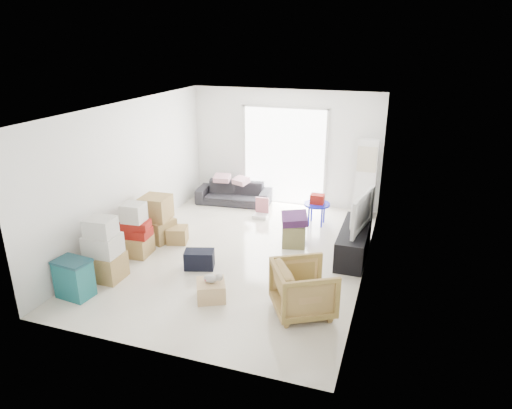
{
  "coord_description": "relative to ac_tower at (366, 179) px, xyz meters",
  "views": [
    {
      "loc": [
        2.73,
        -7.18,
        3.8
      ],
      "look_at": [
        0.24,
        0.2,
        0.93
      ],
      "focal_mm": 32.0,
      "sensor_mm": 36.0,
      "label": 1
    }
  ],
  "objects": [
    {
      "name": "ac_tower",
      "position": [
        0.0,
        0.0,
        0.0
      ],
      "size": [
        0.45,
        0.3,
        1.75
      ],
      "primitive_type": "cube",
      "color": "white",
      "rests_on": "room_shell"
    },
    {
      "name": "plush_bunny",
      "position": [
        -1.8,
        -4.26,
        -0.52
      ],
      "size": [
        0.3,
        0.17,
        0.15
      ],
      "rotation": [
        0.0,
        0.0,
        0.14
      ],
      "color": "#B2ADA8",
      "rests_on": "wood_crate"
    },
    {
      "name": "ottoman",
      "position": [
        -1.1,
        -1.98,
        -0.66
      ],
      "size": [
        0.52,
        0.52,
        0.44
      ],
      "primitive_type": "cube",
      "rotation": [
        0.0,
        0.0,
        0.22
      ],
      "color": "olive",
      "rests_on": "room_shell"
    },
    {
      "name": "box_stack_a",
      "position": [
        -3.75,
        -4.24,
        -0.39
      ],
      "size": [
        0.59,
        0.49,
        1.08
      ],
      "rotation": [
        0.0,
        0.0,
        -0.02
      ],
      "color": "tan",
      "rests_on": "room_shell"
    },
    {
      "name": "television",
      "position": [
        0.05,
        -2.05,
        -0.26
      ],
      "size": [
        0.87,
        1.26,
        0.15
      ],
      "primitive_type": "imported",
      "rotation": [
        0.0,
        0.0,
        1.39
      ],
      "color": "black",
      "rests_on": "tv_console"
    },
    {
      "name": "sliding_door",
      "position": [
        -1.95,
        0.33,
        0.37
      ],
      "size": [
        2.1,
        0.04,
        2.33
      ],
      "color": "white",
      "rests_on": "room_shell"
    },
    {
      "name": "box_stack_c",
      "position": [
        -3.72,
        -2.6,
        -0.43
      ],
      "size": [
        0.72,
        0.65,
        0.91
      ],
      "rotation": [
        0.0,
        0.0,
        -0.13
      ],
      "color": "tan",
      "rests_on": "room_shell"
    },
    {
      "name": "wood_crate",
      "position": [
        -1.83,
        -4.26,
        -0.73
      ],
      "size": [
        0.58,
        0.58,
        0.29
      ],
      "primitive_type": "cube",
      "rotation": [
        0.0,
        0.0,
        0.47
      ],
      "color": "tan",
      "rests_on": "room_shell"
    },
    {
      "name": "pillow_right",
      "position": [
        -2.85,
        -0.18,
        -0.13
      ],
      "size": [
        0.42,
        0.38,
        0.12
      ],
      "primitive_type": "cube",
      "rotation": [
        0.0,
        0.0,
        -0.38
      ],
      "color": "#CA939D",
      "rests_on": "sofa"
    },
    {
      "name": "duffel_bag",
      "position": [
        -2.43,
        -3.41,
        -0.71
      ],
      "size": [
        0.57,
        0.44,
        0.32
      ],
      "primitive_type": "cube",
      "rotation": [
        0.0,
        0.0,
        0.3
      ],
      "color": "black",
      "rests_on": "room_shell"
    },
    {
      "name": "blanket",
      "position": [
        -1.1,
        -1.98,
        -0.37
      ],
      "size": [
        0.6,
        0.6,
        0.14
      ],
      "primitive_type": "cube",
      "rotation": [
        0.0,
        0.0,
        0.31
      ],
      "color": "#3B1B45",
      "rests_on": "ottoman"
    },
    {
      "name": "pillow_left",
      "position": [
        -3.36,
        -0.13,
        -0.12
      ],
      "size": [
        0.44,
        0.37,
        0.12
      ],
      "primitive_type": "cube",
      "rotation": [
        0.0,
        0.0,
        0.14
      ],
      "color": "#CA939D",
      "rests_on": "sofa"
    },
    {
      "name": "box_stack_b",
      "position": [
        -3.75,
        -3.3,
        -0.44
      ],
      "size": [
        0.58,
        0.53,
        1.0
      ],
      "rotation": [
        0.0,
        0.0,
        0.07
      ],
      "color": "tan",
      "rests_on": "room_shell"
    },
    {
      "name": "toy_walker",
      "position": [
        -2.15,
        -0.79,
        -0.75
      ],
      "size": [
        0.33,
        0.29,
        0.44
      ],
      "rotation": [
        0.0,
        0.0,
        0.03
      ],
      "color": "silver",
      "rests_on": "room_shell"
    },
    {
      "name": "room_shell",
      "position": [
        -1.95,
        -2.65,
        0.48
      ],
      "size": [
        4.98,
        6.48,
        3.18
      ],
      "color": "white",
      "rests_on": "ground"
    },
    {
      "name": "kids_table",
      "position": [
        -0.9,
        -0.81,
        -0.39
      ],
      "size": [
        0.56,
        0.56,
        0.68
      ],
      "rotation": [
        0.0,
        0.0,
        -0.36
      ],
      "color": "#151AB7",
      "rests_on": "room_shell"
    },
    {
      "name": "storage_bins",
      "position": [
        -3.85,
        -4.87,
        -0.56
      ],
      "size": [
        0.58,
        0.43,
        0.62
      ],
      "rotation": [
        0.0,
        0.0,
        -0.11
      ],
      "color": "#175E63",
      "rests_on": "room_shell"
    },
    {
      "name": "armchair",
      "position": [
        -0.41,
        -4.17,
        -0.45
      ],
      "size": [
        1.08,
        1.1,
        0.85
      ],
      "primitive_type": "imported",
      "rotation": [
        0.0,
        0.0,
        2.09
      ],
      "color": "#AE844D",
      "rests_on": "room_shell"
    },
    {
      "name": "tv_console",
      "position": [
        0.05,
        -2.05,
        -0.6
      ],
      "size": [
        0.49,
        1.63,
        0.54
      ],
      "primitive_type": "cube",
      "color": "black",
      "rests_on": "room_shell"
    },
    {
      "name": "sofa",
      "position": [
        -3.05,
        -0.15,
        -0.53
      ],
      "size": [
        1.81,
        0.7,
        0.69
      ],
      "primitive_type": "imported",
      "rotation": [
        0.0,
        0.0,
        0.1
      ],
      "color": "#28272C",
      "rests_on": "room_shell"
    },
    {
      "name": "loose_box",
      "position": [
        -3.29,
        -2.58,
        -0.72
      ],
      "size": [
        0.47,
        0.47,
        0.31
      ],
      "primitive_type": "cube",
      "rotation": [
        0.0,
        0.0,
        0.29
      ],
      "color": "tan",
      "rests_on": "room_shell"
    }
  ]
}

